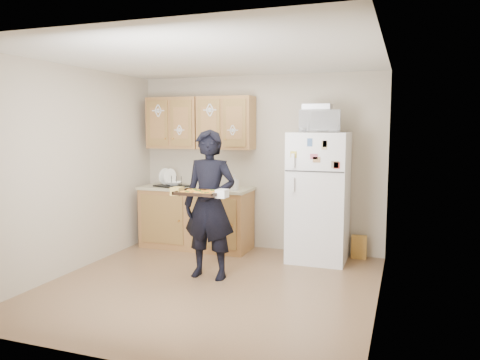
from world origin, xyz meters
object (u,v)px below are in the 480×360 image
(dish_rack, at_px, (172,181))
(microwave, at_px, (319,121))
(baking_tray, at_px, (199,193))
(refrigerator, at_px, (319,197))
(person, at_px, (210,205))

(dish_rack, bearing_deg, microwave, -0.44)
(baking_tray, bearing_deg, refrigerator, 54.66)
(refrigerator, relative_size, baking_tray, 3.48)
(refrigerator, xyz_separation_m, microwave, (-0.01, -0.05, 0.99))
(person, height_order, baking_tray, person)
(refrigerator, xyz_separation_m, dish_rack, (-2.15, -0.03, 0.14))
(microwave, bearing_deg, refrigerator, 71.39)
(refrigerator, height_order, dish_rack, refrigerator)
(person, height_order, dish_rack, person)
(refrigerator, relative_size, microwave, 3.29)
(refrigerator, distance_m, baking_tray, 1.80)
(microwave, relative_size, dish_rack, 1.16)
(person, xyz_separation_m, microwave, (1.06, 1.09, 0.97))
(baking_tray, relative_size, dish_rack, 1.10)
(baking_tray, bearing_deg, dish_rack, 128.78)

